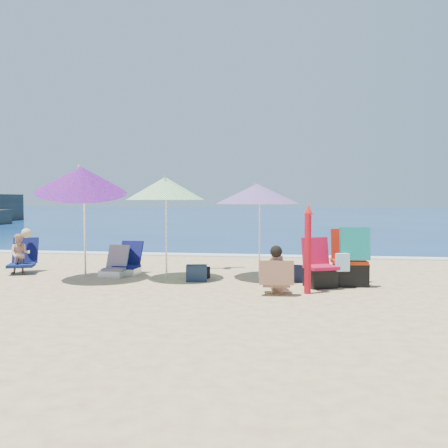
# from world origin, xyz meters

# --- Properties ---
(ground) EXTENTS (120.00, 120.00, 0.00)m
(ground) POSITION_xyz_m (0.00, 0.00, 0.00)
(ground) COLOR #D8BC84
(ground) RESTS_ON ground
(sea) EXTENTS (120.00, 80.00, 0.12)m
(sea) POSITION_xyz_m (0.00, 45.00, -0.05)
(sea) COLOR navy
(sea) RESTS_ON ground
(foam) EXTENTS (120.00, 0.50, 0.04)m
(foam) POSITION_xyz_m (0.00, 5.10, 0.02)
(foam) COLOR white
(foam) RESTS_ON ground
(umbrella_turquoise) EXTENTS (1.77, 1.77, 1.90)m
(umbrella_turquoise) POSITION_xyz_m (0.28, 1.53, 1.67)
(umbrella_turquoise) COLOR white
(umbrella_turquoise) RESTS_ON ground
(umbrella_striped) EXTENTS (1.91, 1.91, 2.03)m
(umbrella_striped) POSITION_xyz_m (-1.48, 1.18, 1.77)
(umbrella_striped) COLOR white
(umbrella_striped) RESTS_ON ground
(umbrella_blue) EXTENTS (2.31, 2.34, 2.36)m
(umbrella_blue) POSITION_xyz_m (-3.04, 0.84, 1.94)
(umbrella_blue) COLOR silver
(umbrella_blue) RESTS_ON ground
(furled_umbrella) EXTENTS (0.16, 0.16, 1.48)m
(furled_umbrella) POSITION_xyz_m (1.23, 0.13, 0.81)
(furled_umbrella) COLOR #B30C1C
(furled_umbrella) RESTS_ON ground
(chair_navy) EXTENTS (0.53, 0.63, 0.68)m
(chair_navy) POSITION_xyz_m (-2.43, 1.67, 0.18)
(chair_navy) COLOR #0C0E44
(chair_navy) RESTS_ON ground
(chair_rainbow) EXTENTS (0.52, 0.57, 0.62)m
(chair_rainbow) POSITION_xyz_m (-2.61, 1.39, 0.16)
(chair_rainbow) COLOR #BF4344
(chair_rainbow) RESTS_ON ground
(camp_chair_left) EXTENTS (0.67, 0.75, 0.88)m
(camp_chair_left) POSITION_xyz_m (1.45, 0.75, 0.26)
(camp_chair_left) COLOR #BA0D33
(camp_chair_left) RESTS_ON ground
(camp_chair_right) EXTENTS (0.66, 0.80, 1.07)m
(camp_chair_right) POSITION_xyz_m (2.01, 0.99, 0.39)
(camp_chair_right) COLOR #BA280D
(camp_chair_right) RESTS_ON ground
(person_center) EXTENTS (0.57, 0.51, 0.81)m
(person_center) POSITION_xyz_m (0.72, -0.02, 0.39)
(person_center) COLOR tan
(person_center) RESTS_ON ground
(person_left) EXTENTS (0.71, 0.87, 0.94)m
(person_left) POSITION_xyz_m (-4.66, 1.42, 0.43)
(person_left) COLOR tan
(person_left) RESTS_ON ground
(bag_navy_a) EXTENTS (0.44, 0.35, 0.31)m
(bag_navy_a) POSITION_xyz_m (-0.84, 1.06, 0.15)
(bag_navy_a) COLOR #1A2639
(bag_navy_a) RESTS_ON ground
(bag_black_a) EXTENTS (0.35, 0.29, 0.23)m
(bag_black_a) POSITION_xyz_m (-0.82, 1.37, 0.11)
(bag_black_a) COLOR black
(bag_black_a) RESTS_ON ground
(bag_tan) EXTENTS (0.29, 0.22, 0.22)m
(bag_tan) POSITION_xyz_m (0.74, 0.37, 0.11)
(bag_tan) COLOR #A87D60
(bag_tan) RESTS_ON ground
(bag_navy_b) EXTENTS (0.46, 0.39, 0.30)m
(bag_navy_b) POSITION_xyz_m (1.12, 1.31, 0.15)
(bag_navy_b) COLOR #1A1F39
(bag_navy_b) RESTS_ON ground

